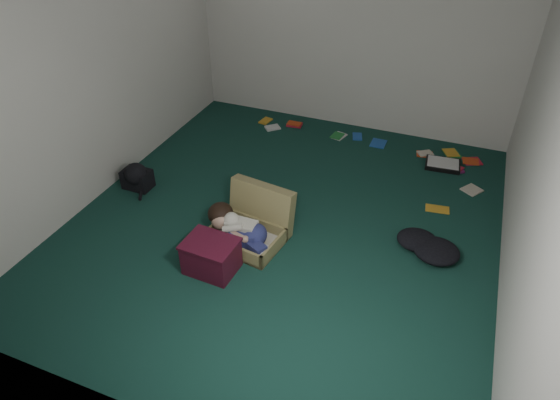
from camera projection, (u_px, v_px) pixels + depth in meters
The scene contains 12 objects.
floor at pixel (286, 220), 4.95m from camera, with size 4.50×4.50×0.00m, color #153D33.
wall_back at pixel (355, 25), 5.89m from camera, with size 4.50×4.50×0.00m, color silver.
wall_front at pixel (124, 273), 2.49m from camera, with size 4.50×4.50×0.00m, color silver.
wall_left at pixel (93, 66), 4.80m from camera, with size 4.50×4.50×0.00m, color silver.
wall_right at pixel (545, 142), 3.59m from camera, with size 4.50×4.50×0.00m, color silver.
suitcase at pixel (252, 224), 4.67m from camera, with size 0.74×0.72×0.48m.
person at pixel (238, 229), 4.55m from camera, with size 0.69×0.41×0.30m.
maroon_bin at pixel (211, 256), 4.29m from camera, with size 0.46×0.37×0.31m.
backpack at pixel (137, 178), 5.36m from camera, with size 0.38×0.30×0.23m, color black, non-canonical shape.
clothing_pile at pixel (420, 248), 4.51m from camera, with size 0.43×0.35×0.14m, color black, non-canonical shape.
paper_tray at pixel (443, 164), 5.76m from camera, with size 0.41×0.32×0.05m.
book_scatter at pixel (380, 150), 6.06m from camera, with size 2.89×1.43×0.02m.
Camera 1 is at (1.40, -3.64, 3.05)m, focal length 32.00 mm.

